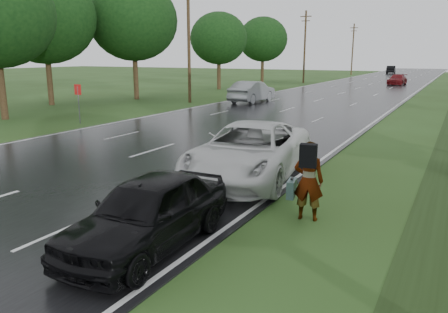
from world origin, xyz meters
The scene contains 18 objects.
road centered at (0.00, 45.00, 0.02)m, with size 14.00×180.00×0.04m, color black.
edge_stripe_east centered at (6.75, 45.00, 0.04)m, with size 0.12×180.00×0.01m, color silver.
edge_stripe_west centered at (-6.75, 45.00, 0.04)m, with size 0.12×180.00×0.01m, color silver.
center_line centered at (0.00, 45.00, 0.04)m, with size 0.12×180.00×0.01m, color silver.
road_sign centered at (-8.50, 12.00, 1.64)m, with size 0.50×0.06×2.30m.
utility_pole_mid centered at (-9.20, 25.00, 5.20)m, with size 1.60×0.26×10.00m.
utility_pole_far centered at (-9.20, 55.00, 5.20)m, with size 1.60×0.26×10.00m.
utility_pole_distant centered at (-9.20, 85.00, 5.20)m, with size 1.60×0.26×10.00m.
tree_west_c centered at (-15.00, 25.00, 6.92)m, with size 7.80×7.80×10.43m.
tree_west_d centered at (-14.20, 39.00, 5.82)m, with size 6.60×6.60×8.80m.
tree_west_e centered at (-18.00, 18.00, 6.83)m, with size 8.00×8.00×10.44m.
tree_west_f centered at (-14.80, 53.00, 6.14)m, with size 7.00×7.00×9.29m.
pedestrian centered at (8.18, 3.50, 1.02)m, with size 0.97×0.75×1.97m.
white_pickup centered at (5.39, 6.09, 0.93)m, with size 2.96×6.43×1.79m, color silver.
dark_sedan centered at (5.81, 0.32, 0.81)m, with size 1.81×4.50×1.53m, color black.
silver_sedan centered at (-4.45, 27.36, 0.93)m, with size 1.89×5.41×1.78m, color #93969B.
far_car_red centered at (3.24, 57.17, 0.73)m, with size 1.93×4.76×1.38m, color maroon.
far_car_dark centered at (-2.99, 95.04, 0.86)m, with size 1.73×4.96×1.63m, color black.
Camera 1 is at (11.28, -6.41, 3.98)m, focal length 35.00 mm.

